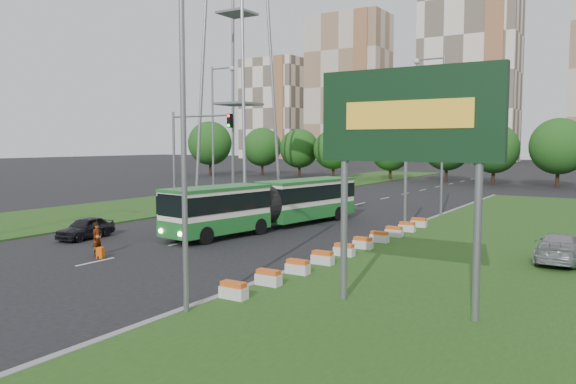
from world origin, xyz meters
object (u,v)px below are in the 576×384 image
Objects in this scene: traffic_mast_median at (382,147)px; shopping_trolley at (100,253)px; car_left_near at (86,228)px; car_left_far at (238,205)px; car_median at (560,248)px; articulated_bus at (269,204)px; billboard at (408,125)px; traffic_mast_left at (190,146)px; pedestrian at (97,239)px.

traffic_mast_median is 18.12m from shopping_trolley.
car_left_far is at bearing 79.18° from car_left_near.
car_left_far is 24.85m from car_median.
car_left_near is at bearing -119.84° from articulated_bus.
billboard is 22.10m from car_left_near.
billboard is 12.48m from car_median.
traffic_mast_median is 1.00× the size of traffic_mast_left.
car_left_far is at bearing 138.59° from billboard.
shopping_trolley is (-8.27, -15.29, -5.09)m from traffic_mast_median.
articulated_bus is at bearing 43.86° from car_left_near.
traffic_mast_left reaches higher than car_median.
traffic_mast_left is 12.04m from car_left_near.
shopping_trolley is (0.61, -0.33, -0.57)m from pedestrian.
pedestrian is at bearing 26.00° from car_median.
traffic_mast_median is at bearing 115.03° from billboard.
traffic_mast_left is 0.50× the size of articulated_bus.
car_left_far is 8.14× the size of shopping_trolley.
car_median is at bearing 7.38° from car_left_near.
shopping_trolley is at bearing 177.41° from billboard.
traffic_mast_left is 15.03× the size of shopping_trolley.
billboard is 1.00× the size of traffic_mast_left.
car_left_far is at bearing 171.57° from traffic_mast_median.
billboard is 0.50× the size of articulated_bus.
car_left_near is at bearing -81.62° from traffic_mast_left.
car_median is (26.12, -4.28, -4.53)m from traffic_mast_left.
pedestrian is (-16.35, 1.04, -5.33)m from billboard.
traffic_mast_median is at bearing 33.72° from articulated_bus.
articulated_bus is 9.65× the size of pedestrian.
car_left_near is at bearing -91.68° from car_left_far.
articulated_bus reaches higher than car_left_far.
articulated_bus is 3.49× the size of car_median.
traffic_mast_left reaches higher than articulated_bus.
car_median is 2.76× the size of pedestrian.
articulated_bus reaches higher than car_median.
traffic_mast_median is at bearing 33.58° from car_left_near.
car_left_far is at bearing 149.94° from articulated_bus.
shopping_trolley is at bearing -129.49° from pedestrian.
billboard is 19.59m from articulated_bus.
traffic_mast_median is at bearing 44.10° from shopping_trolley.
car_median is at bearing 10.02° from shopping_trolley.
car_left_far is (0.72, 13.86, 0.08)m from car_left_near.
pedestrian is (-2.33, -11.87, -0.79)m from articulated_bus.
traffic_mast_left is (-22.63, 15.00, -0.81)m from billboard.
car_left_near reaches higher than shopping_trolley.
traffic_mast_left is at bearing 98.23° from shopping_trolley.
car_median is (24.51, 6.68, 0.18)m from car_left_near.
traffic_mast_median is 13.77m from car_left_far.
articulated_bus is (-6.55, -3.09, -3.73)m from traffic_mast_median.
car_median is 22.08m from pedestrian.
pedestrian is (3.95, -16.87, 0.12)m from car_left_far.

